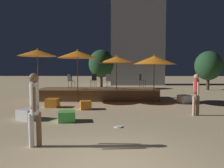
# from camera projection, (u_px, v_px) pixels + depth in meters

# --- Properties ---
(ground_plane) EXTENTS (120.00, 120.00, 0.00)m
(ground_plane) POSITION_uv_depth(u_px,v_px,m) (106.00, 165.00, 4.53)
(ground_plane) COLOR tan
(wooden_deck) EXTENTS (7.81, 2.67, 0.78)m
(wooden_deck) POSITION_uv_depth(u_px,v_px,m) (98.00, 94.00, 14.63)
(wooden_deck) COLOR brown
(wooden_deck) RESTS_ON ground
(patio_umbrella_0) EXTENTS (2.26, 2.26, 3.24)m
(patio_umbrella_0) POSITION_uv_depth(u_px,v_px,m) (37.00, 53.00, 12.94)
(patio_umbrella_0) COLOR brown
(patio_umbrella_0) RESTS_ON ground
(patio_umbrella_1) EXTENTS (2.21, 2.21, 2.85)m
(patio_umbrella_1) POSITION_uv_depth(u_px,v_px,m) (117.00, 60.00, 13.15)
(patio_umbrella_1) COLOR brown
(patio_umbrella_1) RESTS_ON ground
(patio_umbrella_2) EXTENTS (2.38, 2.38, 3.18)m
(patio_umbrella_2) POSITION_uv_depth(u_px,v_px,m) (77.00, 54.00, 12.98)
(patio_umbrella_2) COLOR brown
(patio_umbrella_2) RESTS_ON ground
(patio_umbrella_3) EXTENTS (2.51, 2.51, 2.85)m
(patio_umbrella_3) POSITION_uv_depth(u_px,v_px,m) (154.00, 60.00, 12.62)
(patio_umbrella_3) COLOR brown
(patio_umbrella_3) RESTS_ON ground
(cube_seat_0) EXTENTS (0.64, 0.64, 0.42)m
(cube_seat_0) POSITION_uv_depth(u_px,v_px,m) (86.00, 105.00, 10.87)
(cube_seat_0) COLOR orange
(cube_seat_0) RESTS_ON ground
(cube_seat_1) EXTENTS (0.82, 0.82, 0.42)m
(cube_seat_1) POSITION_uv_depth(u_px,v_px,m) (27.00, 114.00, 8.68)
(cube_seat_1) COLOR white
(cube_seat_1) RESTS_ON ground
(cube_seat_2) EXTENTS (0.77, 0.77, 0.48)m
(cube_seat_2) POSITION_uv_depth(u_px,v_px,m) (184.00, 99.00, 12.82)
(cube_seat_2) COLOR white
(cube_seat_2) RESTS_ON ground
(cube_seat_3) EXTENTS (0.74, 0.74, 0.39)m
(cube_seat_3) POSITION_uv_depth(u_px,v_px,m) (67.00, 116.00, 8.35)
(cube_seat_3) COLOR #4CC651
(cube_seat_3) RESTS_ON ground
(cube_seat_4) EXTENTS (0.65, 0.65, 0.46)m
(cube_seat_4) POSITION_uv_depth(u_px,v_px,m) (53.00, 103.00, 11.47)
(cube_seat_4) COLOR orange
(cube_seat_4) RESTS_ON ground
(person_1) EXTENTS (0.31, 0.51, 1.90)m
(person_1) POSITION_uv_depth(u_px,v_px,m) (35.00, 106.00, 5.56)
(person_1) COLOR brown
(person_1) RESTS_ON ground
(person_2) EXTENTS (0.30, 0.47, 1.80)m
(person_2) POSITION_uv_depth(u_px,v_px,m) (196.00, 93.00, 9.37)
(person_2) COLOR tan
(person_2) RESTS_ON ground
(bistro_chair_0) EXTENTS (0.46, 0.46, 0.90)m
(bistro_chair_0) POSITION_uv_depth(u_px,v_px,m) (71.00, 80.00, 14.23)
(bistro_chair_0) COLOR #2D3338
(bistro_chair_0) RESTS_ON wooden_deck
(bistro_chair_1) EXTENTS (0.42, 0.43, 0.90)m
(bistro_chair_1) POSITION_uv_depth(u_px,v_px,m) (109.00, 79.00, 14.47)
(bistro_chair_1) COLOR #47474C
(bistro_chair_1) RESTS_ON wooden_deck
(bistro_chair_2) EXTENTS (0.47, 0.46, 0.90)m
(bistro_chair_2) POSITION_uv_depth(u_px,v_px,m) (141.00, 79.00, 15.10)
(bistro_chair_2) COLOR #2D3338
(bistro_chair_2) RESTS_ON wooden_deck
(bistro_chair_3) EXTENTS (0.46, 0.46, 0.90)m
(bistro_chair_3) POSITION_uv_depth(u_px,v_px,m) (94.00, 79.00, 15.17)
(bistro_chair_3) COLOR #2D3338
(bistro_chair_3) RESTS_ON wooden_deck
(frisbee_disc) EXTENTS (0.27, 0.27, 0.03)m
(frisbee_disc) POSITION_uv_depth(u_px,v_px,m) (118.00, 127.00, 7.52)
(frisbee_disc) COLOR white
(frisbee_disc) RESTS_ON ground
(background_tree_0) EXTENTS (2.58, 2.58, 3.99)m
(background_tree_0) POSITION_uv_depth(u_px,v_px,m) (101.00, 64.00, 22.38)
(background_tree_0) COLOR #3D2B1C
(background_tree_0) RESTS_ON ground
(background_tree_1) EXTENTS (2.54, 2.54, 3.74)m
(background_tree_1) POSITION_uv_depth(u_px,v_px,m) (208.00, 66.00, 20.90)
(background_tree_1) COLOR #3D2B1C
(background_tree_1) RESTS_ON ground
(distant_building) EXTENTS (6.69, 3.15, 10.82)m
(distant_building) POSITION_uv_depth(u_px,v_px,m) (137.00, 43.00, 28.21)
(distant_building) COLOR gray
(distant_building) RESTS_ON ground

